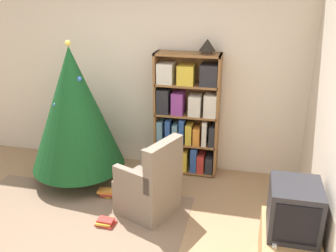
{
  "coord_description": "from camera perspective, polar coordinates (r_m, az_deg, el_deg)",
  "views": [
    {
      "loc": [
        1.34,
        -2.61,
        2.5
      ],
      "look_at": [
        0.52,
        0.94,
        1.05
      ],
      "focal_mm": 40.0,
      "sensor_mm": 36.0,
      "label": 1
    }
  ],
  "objects": [
    {
      "name": "television",
      "position": [
        3.46,
        18.66,
        -11.89
      ],
      "size": [
        0.42,
        0.48,
        0.46
      ],
      "color": "#28282D",
      "rests_on": "tv_stand"
    },
    {
      "name": "wall_back",
      "position": [
        5.09,
        -2.71,
        8.02
      ],
      "size": [
        8.0,
        0.1,
        2.6
      ],
      "color": "beige",
      "rests_on": "ground_plane"
    },
    {
      "name": "bookshelf",
      "position": [
        4.91,
        2.88,
        1.4
      ],
      "size": [
        0.84,
        0.28,
        1.64
      ],
      "color": "brown",
      "rests_on": "ground_plane"
    },
    {
      "name": "area_rug",
      "position": [
        4.33,
        -15.44,
        -14.47
      ],
      "size": [
        2.56,
        1.72,
        0.01
      ],
      "color": "#7F6651",
      "rests_on": "ground_plane"
    },
    {
      "name": "armchair",
      "position": [
        4.24,
        -2.72,
        -9.28
      ],
      "size": [
        0.74,
        0.73,
        0.92
      ],
      "rotation": [
        0.0,
        0.0,
        -1.96
      ],
      "color": "#7A6B5B",
      "rests_on": "ground_plane"
    },
    {
      "name": "game_remote",
      "position": [
        3.4,
        15.89,
        -16.74
      ],
      "size": [
        0.04,
        0.12,
        0.02
      ],
      "color": "white",
      "rests_on": "tv_stand"
    },
    {
      "name": "book_pile_by_chair",
      "position": [
        4.24,
        -9.48,
        -14.23
      ],
      "size": [
        0.22,
        0.18,
        0.07
      ],
      "color": "#B22D28",
      "rests_on": "ground_plane"
    },
    {
      "name": "book_pile_near_tree",
      "position": [
        4.7,
        -9.28,
        -10.01
      ],
      "size": [
        0.22,
        0.15,
        0.1
      ],
      "color": "gold",
      "rests_on": "ground_plane"
    },
    {
      "name": "table_lamp",
      "position": [
        4.65,
        6.02,
        12.12
      ],
      "size": [
        0.2,
        0.2,
        0.18
      ],
      "color": "#473828",
      "rests_on": "bookshelf"
    },
    {
      "name": "tv_stand",
      "position": [
        3.72,
        17.81,
        -17.58
      ],
      "size": [
        0.5,
        0.7,
        0.42
      ],
      "color": "tan",
      "rests_on": "ground_plane"
    },
    {
      "name": "christmas_tree",
      "position": [
        4.77,
        -14.09,
        2.49
      ],
      "size": [
        1.18,
        1.18,
        1.83
      ],
      "color": "#4C3323",
      "rests_on": "ground_plane"
    }
  ]
}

